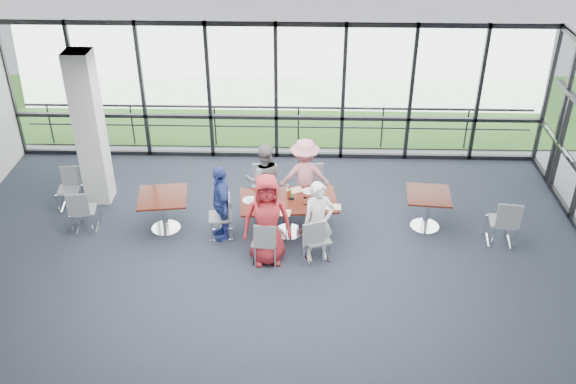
{
  "coord_description": "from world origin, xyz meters",
  "views": [
    {
      "loc": [
        0.65,
        -8.39,
        7.06
      ],
      "look_at": [
        0.37,
        1.53,
        1.1
      ],
      "focal_mm": 40.0,
      "sensor_mm": 36.0,
      "label": 1
    }
  ],
  "objects_px": {
    "side_table_right": "(428,200)",
    "chair_main_fl": "(263,190)",
    "diner_near_right": "(318,222)",
    "chair_spare_la": "(84,210)",
    "chair_main_fr": "(311,189)",
    "chair_spare_lb": "(69,190)",
    "diner_near_left": "(267,220)",
    "diner_end": "(221,202)",
    "diner_far_right": "(304,176)",
    "main_table": "(288,206)",
    "chair_main_nr": "(317,239)",
    "side_table_left": "(163,201)",
    "structural_column": "(90,129)",
    "chair_main_nl": "(265,241)",
    "chair_spare_r": "(502,222)",
    "diner_far_left": "(264,180)",
    "chair_main_end": "(220,217)"
  },
  "relations": [
    {
      "from": "chair_main_fr",
      "to": "chair_main_end",
      "type": "xyz_separation_m",
      "value": [
        -1.71,
        -1.04,
        -0.01
      ]
    },
    {
      "from": "side_table_left",
      "to": "chair_main_nl",
      "type": "bearing_deg",
      "value": -25.67
    },
    {
      "from": "chair_main_fr",
      "to": "diner_near_right",
      "type": "bearing_deg",
      "value": 83.13
    },
    {
      "from": "structural_column",
      "to": "main_table",
      "type": "bearing_deg",
      "value": -16.37
    },
    {
      "from": "side_table_right",
      "to": "diner_near_left",
      "type": "bearing_deg",
      "value": -159.04
    },
    {
      "from": "diner_far_left",
      "to": "chair_main_fr",
      "type": "height_order",
      "value": "diner_far_left"
    },
    {
      "from": "diner_far_left",
      "to": "chair_main_end",
      "type": "height_order",
      "value": "diner_far_left"
    },
    {
      "from": "main_table",
      "to": "diner_near_right",
      "type": "relative_size",
      "value": 1.22
    },
    {
      "from": "diner_far_left",
      "to": "chair_spare_lb",
      "type": "distance_m",
      "value": 4.0
    },
    {
      "from": "chair_spare_la",
      "to": "chair_spare_lb",
      "type": "distance_m",
      "value": 0.95
    },
    {
      "from": "side_table_left",
      "to": "chair_main_nl",
      "type": "height_order",
      "value": "chair_main_nl"
    },
    {
      "from": "side_table_right",
      "to": "chair_main_end",
      "type": "height_order",
      "value": "chair_main_end"
    },
    {
      "from": "diner_near_left",
      "to": "diner_far_right",
      "type": "xyz_separation_m",
      "value": [
        0.65,
        1.7,
        -0.08
      ]
    },
    {
      "from": "structural_column",
      "to": "side_table_left",
      "type": "relative_size",
      "value": 3.14
    },
    {
      "from": "diner_far_right",
      "to": "diner_near_left",
      "type": "bearing_deg",
      "value": 63.54
    },
    {
      "from": "structural_column",
      "to": "chair_main_fl",
      "type": "height_order",
      "value": "structural_column"
    },
    {
      "from": "structural_column",
      "to": "diner_end",
      "type": "height_order",
      "value": "structural_column"
    },
    {
      "from": "diner_near_right",
      "to": "diner_end",
      "type": "height_order",
      "value": "diner_near_right"
    },
    {
      "from": "diner_far_right",
      "to": "main_table",
      "type": "bearing_deg",
      "value": 64.66
    },
    {
      "from": "side_table_right",
      "to": "chair_main_fl",
      "type": "height_order",
      "value": "chair_main_fl"
    },
    {
      "from": "side_table_left",
      "to": "diner_near_right",
      "type": "distance_m",
      "value": 3.07
    },
    {
      "from": "diner_end",
      "to": "chair_spare_lb",
      "type": "height_order",
      "value": "diner_end"
    },
    {
      "from": "diner_far_left",
      "to": "chair_spare_la",
      "type": "bearing_deg",
      "value": 6.54
    },
    {
      "from": "side_table_right",
      "to": "diner_near_right",
      "type": "xyz_separation_m",
      "value": [
        -2.11,
        -1.06,
        0.15
      ]
    },
    {
      "from": "main_table",
      "to": "chair_spare_la",
      "type": "height_order",
      "value": "chair_spare_la"
    },
    {
      "from": "main_table",
      "to": "diner_end",
      "type": "height_order",
      "value": "diner_end"
    },
    {
      "from": "chair_spare_lb",
      "to": "chair_spare_r",
      "type": "relative_size",
      "value": 0.89
    },
    {
      "from": "structural_column",
      "to": "chair_main_end",
      "type": "height_order",
      "value": "structural_column"
    },
    {
      "from": "main_table",
      "to": "chair_spare_lb",
      "type": "distance_m",
      "value": 4.55
    },
    {
      "from": "diner_near_right",
      "to": "chair_spare_la",
      "type": "relative_size",
      "value": 1.79
    },
    {
      "from": "side_table_right",
      "to": "structural_column",
      "type": "bearing_deg",
      "value": 172.37
    },
    {
      "from": "diner_far_right",
      "to": "chair_main_end",
      "type": "relative_size",
      "value": 1.84
    },
    {
      "from": "side_table_left",
      "to": "chair_main_nr",
      "type": "relative_size",
      "value": 1.17
    },
    {
      "from": "diner_far_right",
      "to": "diner_near_right",
      "type": "bearing_deg",
      "value": 93.59
    },
    {
      "from": "diner_end",
      "to": "chair_main_fl",
      "type": "distance_m",
      "value": 1.25
    },
    {
      "from": "main_table",
      "to": "diner_far_left",
      "type": "distance_m",
      "value": 0.87
    },
    {
      "from": "chair_main_fl",
      "to": "chair_main_nl",
      "type": "bearing_deg",
      "value": 96.06
    },
    {
      "from": "diner_end",
      "to": "chair_spare_lb",
      "type": "distance_m",
      "value": 3.38
    },
    {
      "from": "diner_end",
      "to": "chair_spare_r",
      "type": "bearing_deg",
      "value": 71.39
    },
    {
      "from": "chair_spare_r",
      "to": "structural_column",
      "type": "bearing_deg",
      "value": 178.43
    },
    {
      "from": "diner_far_left",
      "to": "diner_near_left",
      "type": "bearing_deg",
      "value": 90.82
    },
    {
      "from": "side_table_right",
      "to": "chair_spare_lb",
      "type": "height_order",
      "value": "chair_spare_lb"
    },
    {
      "from": "chair_main_nl",
      "to": "structural_column",
      "type": "bearing_deg",
      "value": 156.03
    },
    {
      "from": "chair_main_nr",
      "to": "side_table_left",
      "type": "bearing_deg",
      "value": 143.42
    },
    {
      "from": "chair_main_nl",
      "to": "chair_spare_lb",
      "type": "bearing_deg",
      "value": 163.48
    },
    {
      "from": "chair_main_fl",
      "to": "main_table",
      "type": "bearing_deg",
      "value": 124.05
    },
    {
      "from": "diner_near_right",
      "to": "diner_near_left",
      "type": "bearing_deg",
      "value": 169.93
    },
    {
      "from": "chair_main_nr",
      "to": "chair_main_end",
      "type": "bearing_deg",
      "value": 139.61
    },
    {
      "from": "structural_column",
      "to": "diner_far_left",
      "type": "relative_size",
      "value": 2.07
    },
    {
      "from": "chair_spare_lb",
      "to": "diner_near_left",
      "type": "bearing_deg",
      "value": 149.73
    }
  ]
}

